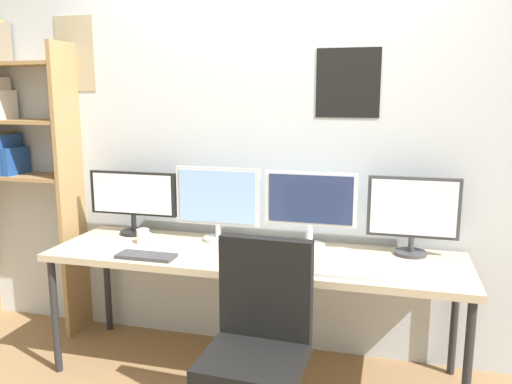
{
  "coord_description": "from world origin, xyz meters",
  "views": [
    {
      "loc": [
        0.75,
        -2.13,
        1.64
      ],
      "look_at": [
        0.0,
        0.65,
        1.09
      ],
      "focal_mm": 36.16,
      "sensor_mm": 36.0,
      "label": 1
    }
  ],
  "objects_px": {
    "bookshelf": "(5,138)",
    "computer_mouse": "(293,266)",
    "monitor_center_right": "(311,204)",
    "keyboard_right": "(349,274)",
    "monitor_far_right": "(413,212)",
    "office_chair": "(257,370)",
    "monitor_far_left": "(133,198)",
    "coffee_mug": "(143,236)",
    "desk": "(254,262)",
    "monitor_center_left": "(218,200)",
    "laptop_closed": "(99,246)",
    "keyboard_left": "(146,256)"
  },
  "relations": [
    {
      "from": "monitor_center_right",
      "to": "computer_mouse",
      "type": "distance_m",
      "value": 0.48
    },
    {
      "from": "bookshelf",
      "to": "monitor_far_right",
      "type": "relative_size",
      "value": 4.24
    },
    {
      "from": "office_chair",
      "to": "monitor_center_right",
      "type": "distance_m",
      "value": 1.05
    },
    {
      "from": "bookshelf",
      "to": "monitor_far_right",
      "type": "distance_m",
      "value": 2.72
    },
    {
      "from": "monitor_center_left",
      "to": "keyboard_left",
      "type": "bearing_deg",
      "value": -121.47
    },
    {
      "from": "office_chair",
      "to": "keyboard_right",
      "type": "height_order",
      "value": "office_chair"
    },
    {
      "from": "bookshelf",
      "to": "laptop_closed",
      "type": "distance_m",
      "value": 1.14
    },
    {
      "from": "monitor_center_left",
      "to": "monitor_far_right",
      "type": "height_order",
      "value": "monitor_center_left"
    },
    {
      "from": "monitor_center_right",
      "to": "monitor_far_right",
      "type": "bearing_deg",
      "value": 0.0
    },
    {
      "from": "bookshelf",
      "to": "keyboard_left",
      "type": "distance_m",
      "value": 1.47
    },
    {
      "from": "monitor_center_right",
      "to": "monitor_far_right",
      "type": "relative_size",
      "value": 1.07
    },
    {
      "from": "keyboard_left",
      "to": "coffee_mug",
      "type": "distance_m",
      "value": 0.29
    },
    {
      "from": "keyboard_left",
      "to": "keyboard_right",
      "type": "relative_size",
      "value": 0.97
    },
    {
      "from": "office_chair",
      "to": "laptop_closed",
      "type": "height_order",
      "value": "office_chair"
    },
    {
      "from": "monitor_center_right",
      "to": "keyboard_right",
      "type": "distance_m",
      "value": 0.58
    },
    {
      "from": "monitor_far_left",
      "to": "monitor_center_left",
      "type": "height_order",
      "value": "monitor_center_left"
    },
    {
      "from": "monitor_center_left",
      "to": "bookshelf",
      "type": "bearing_deg",
      "value": 179.31
    },
    {
      "from": "monitor_far_right",
      "to": "office_chair",
      "type": "bearing_deg",
      "value": -128.06
    },
    {
      "from": "monitor_far_right",
      "to": "laptop_closed",
      "type": "xyz_separation_m",
      "value": [
        -1.78,
        -0.34,
        -0.24
      ]
    },
    {
      "from": "monitor_far_left",
      "to": "computer_mouse",
      "type": "relative_size",
      "value": 6.19
    },
    {
      "from": "monitor_center_left",
      "to": "coffee_mug",
      "type": "xyz_separation_m",
      "value": [
        -0.42,
        -0.19,
        -0.21
      ]
    },
    {
      "from": "monitor_far_left",
      "to": "office_chair",
      "type": "bearing_deg",
      "value": -39.08
    },
    {
      "from": "monitor_far_left",
      "to": "coffee_mug",
      "type": "height_order",
      "value": "monitor_far_left"
    },
    {
      "from": "monitor_far_right",
      "to": "computer_mouse",
      "type": "relative_size",
      "value": 5.24
    },
    {
      "from": "office_chair",
      "to": "keyboard_right",
      "type": "distance_m",
      "value": 0.66
    },
    {
      "from": "monitor_far_right",
      "to": "keyboard_right",
      "type": "distance_m",
      "value": 0.59
    },
    {
      "from": "keyboard_left",
      "to": "desk",
      "type": "bearing_deg",
      "value": 22.33
    },
    {
      "from": "bookshelf",
      "to": "monitor_center_left",
      "type": "relative_size",
      "value": 4.01
    },
    {
      "from": "keyboard_left",
      "to": "computer_mouse",
      "type": "relative_size",
      "value": 3.42
    },
    {
      "from": "bookshelf",
      "to": "keyboard_left",
      "type": "height_order",
      "value": "bookshelf"
    },
    {
      "from": "bookshelf",
      "to": "office_chair",
      "type": "height_order",
      "value": "bookshelf"
    },
    {
      "from": "desk",
      "to": "keyboard_left",
      "type": "height_order",
      "value": "keyboard_left"
    },
    {
      "from": "computer_mouse",
      "to": "keyboard_right",
      "type": "bearing_deg",
      "value": -6.76
    },
    {
      "from": "keyboard_left",
      "to": "coffee_mug",
      "type": "bearing_deg",
      "value": 119.79
    },
    {
      "from": "monitor_center_right",
      "to": "computer_mouse",
      "type": "xyz_separation_m",
      "value": [
        -0.02,
        -0.41,
        -0.25
      ]
    },
    {
      "from": "office_chair",
      "to": "monitor_center_right",
      "type": "height_order",
      "value": "monitor_center_right"
    },
    {
      "from": "office_chair",
      "to": "monitor_center_left",
      "type": "xyz_separation_m",
      "value": [
        -0.48,
        0.86,
        0.59
      ]
    },
    {
      "from": "monitor_far_left",
      "to": "keyboard_left",
      "type": "bearing_deg",
      "value": -55.17
    },
    {
      "from": "monitor_far_left",
      "to": "computer_mouse",
      "type": "xyz_separation_m",
      "value": [
        1.13,
        -0.41,
        -0.22
      ]
    },
    {
      "from": "bookshelf",
      "to": "computer_mouse",
      "type": "relative_size",
      "value": 22.22
    },
    {
      "from": "desk",
      "to": "monitor_far_right",
      "type": "distance_m",
      "value": 0.94
    },
    {
      "from": "keyboard_left",
      "to": "keyboard_right",
      "type": "distance_m",
      "value": 1.12
    },
    {
      "from": "monitor_center_left",
      "to": "monitor_far_right",
      "type": "bearing_deg",
      "value": -0.0
    },
    {
      "from": "desk",
      "to": "keyboard_left",
      "type": "xyz_separation_m",
      "value": [
        -0.56,
        -0.23,
        0.06
      ]
    },
    {
      "from": "bookshelf",
      "to": "coffee_mug",
      "type": "distance_m",
      "value": 1.27
    },
    {
      "from": "monitor_center_left",
      "to": "desk",
      "type": "bearing_deg",
      "value": -36.28
    },
    {
      "from": "computer_mouse",
      "to": "monitor_far_right",
      "type": "bearing_deg",
      "value": 34.09
    },
    {
      "from": "bookshelf",
      "to": "computer_mouse",
      "type": "height_order",
      "value": "bookshelf"
    },
    {
      "from": "monitor_far_right",
      "to": "coffee_mug",
      "type": "distance_m",
      "value": 1.6
    },
    {
      "from": "office_chair",
      "to": "computer_mouse",
      "type": "relative_size",
      "value": 10.31
    }
  ]
}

